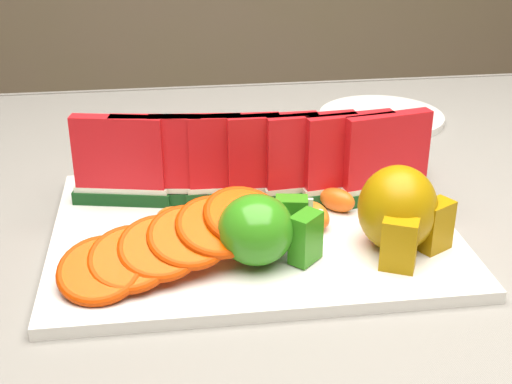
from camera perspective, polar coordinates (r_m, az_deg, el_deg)
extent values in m
cube|color=#54351A|center=(0.75, 3.24, -4.65)|extent=(1.40, 0.90, 0.03)
cube|color=gray|center=(0.74, 3.27, -3.38)|extent=(1.52, 1.02, 0.01)
cube|color=gray|center=(1.24, -1.21, 4.14)|extent=(1.52, 0.01, 0.20)
cube|color=silver|center=(0.73, -0.21, -3.09)|extent=(0.40, 0.30, 0.01)
ellipsoid|color=#167D0D|center=(0.64, 0.00, -3.02)|extent=(0.09, 0.09, 0.06)
cube|color=#167D0D|center=(0.65, 4.00, -3.67)|extent=(0.03, 0.03, 0.05)
cube|color=beige|center=(0.65, 4.52, -3.63)|extent=(0.02, 0.02, 0.05)
cube|color=#167D0D|center=(0.68, 2.84, -2.28)|extent=(0.03, 0.02, 0.05)
cube|color=beige|center=(0.68, 3.34, -2.25)|extent=(0.03, 0.01, 0.05)
ellipsoid|color=#AE7207|center=(0.68, 11.25, -1.30)|extent=(0.08, 0.08, 0.08)
cube|color=#AE7207|center=(0.65, 11.37, -4.19)|extent=(0.04, 0.03, 0.05)
cube|color=#AE7207|center=(0.69, 14.15, -2.67)|extent=(0.04, 0.03, 0.05)
cylinder|color=silver|center=(1.06, 9.98, 5.91)|extent=(0.22, 0.22, 0.01)
cube|color=silver|center=(0.87, -7.59, 1.44)|extent=(0.05, 0.17, 0.00)
cube|color=silver|center=(0.95, -7.97, 3.59)|extent=(0.01, 0.04, 0.00)
cube|color=silver|center=(0.95, -7.67, 3.60)|extent=(0.01, 0.04, 0.00)
cube|color=silver|center=(0.95, -7.37, 3.62)|extent=(0.01, 0.04, 0.00)
cube|color=#123E11|center=(0.78, -10.64, -0.38)|extent=(0.11, 0.04, 0.01)
cube|color=silver|center=(0.77, -10.69, 0.28)|extent=(0.10, 0.04, 0.01)
cube|color=red|center=(0.76, -10.95, 3.16)|extent=(0.10, 0.04, 0.08)
cube|color=#123E11|center=(0.77, -7.69, -0.35)|extent=(0.11, 0.04, 0.01)
cube|color=silver|center=(0.77, -7.73, 0.32)|extent=(0.10, 0.03, 0.01)
cube|color=red|center=(0.75, -7.92, 3.22)|extent=(0.10, 0.03, 0.08)
cube|color=#123E11|center=(0.77, -4.71, -0.32)|extent=(0.11, 0.03, 0.01)
cube|color=silver|center=(0.77, -4.74, 0.36)|extent=(0.10, 0.03, 0.01)
cube|color=red|center=(0.75, -4.85, 3.27)|extent=(0.10, 0.02, 0.08)
cube|color=#123E11|center=(0.77, -1.71, -0.28)|extent=(0.11, 0.02, 0.01)
cube|color=silver|center=(0.76, -1.72, 0.39)|extent=(0.10, 0.02, 0.01)
cube|color=red|center=(0.75, -1.77, 3.31)|extent=(0.10, 0.02, 0.08)
cube|color=#123E11|center=(0.77, 1.28, -0.25)|extent=(0.11, 0.02, 0.01)
cube|color=silver|center=(0.76, 1.29, 0.43)|extent=(0.10, 0.02, 0.01)
cube|color=red|center=(0.75, 1.32, 3.34)|extent=(0.10, 0.02, 0.08)
cube|color=#123E11|center=(0.77, 4.27, -0.21)|extent=(0.11, 0.03, 0.01)
cube|color=silver|center=(0.77, 4.29, 0.46)|extent=(0.10, 0.03, 0.01)
cube|color=red|center=(0.75, 4.40, 3.37)|extent=(0.10, 0.02, 0.08)
cube|color=#123E11|center=(0.78, 7.22, -0.17)|extent=(0.11, 0.04, 0.01)
cube|color=silver|center=(0.77, 7.26, 0.49)|extent=(0.10, 0.03, 0.01)
cube|color=red|center=(0.76, 7.44, 3.38)|extent=(0.10, 0.03, 0.08)
cube|color=#123E11|center=(0.78, 10.13, -0.14)|extent=(0.11, 0.04, 0.01)
cube|color=silver|center=(0.78, 10.18, 0.53)|extent=(0.10, 0.04, 0.01)
cube|color=red|center=(0.76, 10.43, 3.38)|extent=(0.10, 0.04, 0.08)
cylinder|color=#EC5300|center=(0.63, -12.35, -6.09)|extent=(0.08, 0.08, 0.03)
torus|color=red|center=(0.63, -12.35, -6.09)|extent=(0.09, 0.09, 0.03)
cylinder|color=#EC5300|center=(0.63, -10.00, -5.25)|extent=(0.07, 0.07, 0.03)
torus|color=red|center=(0.63, -10.00, -5.25)|extent=(0.08, 0.08, 0.03)
cylinder|color=#EC5300|center=(0.64, -7.68, -4.41)|extent=(0.07, 0.07, 0.03)
torus|color=red|center=(0.64, -7.68, -4.41)|extent=(0.08, 0.08, 0.03)
cylinder|color=#EC5300|center=(0.64, -5.39, -3.58)|extent=(0.08, 0.08, 0.03)
torus|color=red|center=(0.64, -5.39, -3.58)|extent=(0.09, 0.09, 0.03)
cylinder|color=#EC5300|center=(0.65, -3.15, -2.75)|extent=(0.08, 0.08, 0.03)
torus|color=red|center=(0.65, -3.15, -2.75)|extent=(0.09, 0.09, 0.03)
cylinder|color=#EC5300|center=(0.66, -0.96, -1.94)|extent=(0.09, 0.09, 0.03)
torus|color=red|center=(0.66, -0.96, -1.94)|extent=(0.10, 0.10, 0.03)
cylinder|color=#EC5300|center=(0.83, -9.20, 1.89)|extent=(0.08, 0.08, 0.03)
torus|color=red|center=(0.83, -9.20, 1.89)|extent=(0.09, 0.09, 0.03)
cylinder|color=#EC5300|center=(0.83, -5.89, 2.28)|extent=(0.08, 0.08, 0.03)
torus|color=red|center=(0.83, -5.89, 2.28)|extent=(0.09, 0.09, 0.03)
cylinder|color=#EC5300|center=(0.83, -2.58, 2.65)|extent=(0.09, 0.09, 0.03)
torus|color=red|center=(0.83, -2.58, 2.65)|extent=(0.10, 0.10, 0.03)
cylinder|color=#EC5300|center=(0.83, 0.72, 3.02)|extent=(0.09, 0.09, 0.03)
torus|color=red|center=(0.83, 0.72, 3.02)|extent=(0.10, 0.10, 0.03)
cylinder|color=#EC5300|center=(0.84, 3.97, 3.37)|extent=(0.10, 0.10, 0.03)
torus|color=red|center=(0.84, 3.97, 3.37)|extent=(0.11, 0.11, 0.03)
cylinder|color=#EC5300|center=(0.85, 7.16, 3.70)|extent=(0.10, 0.10, 0.03)
torus|color=red|center=(0.85, 7.16, 3.70)|extent=(0.11, 0.11, 0.03)
cylinder|color=#EC5300|center=(0.86, 10.28, 4.01)|extent=(0.10, 0.10, 0.03)
torus|color=red|center=(0.86, 10.28, 4.01)|extent=(0.12, 0.12, 0.03)
ellipsoid|color=#FF4502|center=(0.71, -6.44, -2.15)|extent=(0.04, 0.03, 0.03)
ellipsoid|color=#FF4502|center=(0.71, -4.56, -2.21)|extent=(0.05, 0.04, 0.03)
ellipsoid|color=#FF4502|center=(0.71, -2.88, -2.10)|extent=(0.03, 0.04, 0.03)
ellipsoid|color=#FF4502|center=(0.72, -1.59, -1.65)|extent=(0.04, 0.04, 0.03)
ellipsoid|color=#FF4502|center=(0.73, 0.14, -1.48)|extent=(0.04, 0.04, 0.03)
ellipsoid|color=#FF4502|center=(0.71, 2.41, -2.14)|extent=(0.04, 0.05, 0.03)
ellipsoid|color=#FF4502|center=(0.72, 2.82, -1.54)|extent=(0.05, 0.03, 0.03)
ellipsoid|color=#FF4502|center=(0.72, 4.83, -1.86)|extent=(0.03, 0.04, 0.03)
ellipsoid|color=#FF4502|center=(0.75, 6.51, -0.63)|extent=(0.04, 0.04, 0.03)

